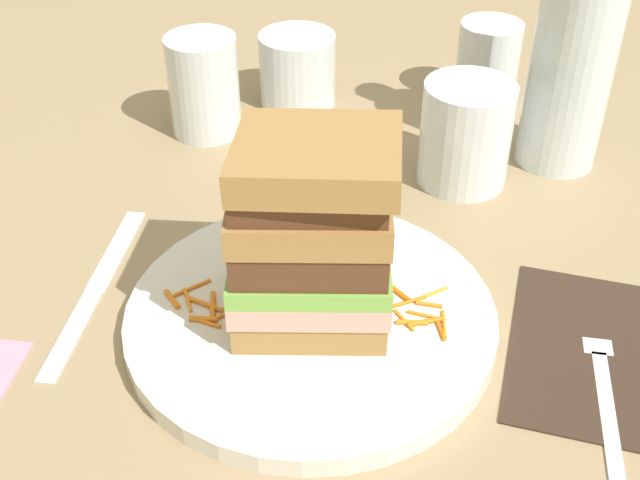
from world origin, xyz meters
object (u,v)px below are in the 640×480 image
object	(u,v)px
fork	(603,372)
empty_tumbler_1	(297,69)
juice_glass	(465,141)
knife	(93,292)
water_bottle	(576,45)
empty_tumbler_0	(204,86)
empty_tumbler_2	(488,62)
sandwich	(311,233)
main_plate	(311,318)
napkin_dark	(599,352)

from	to	relation	value
fork	empty_tumbler_1	distance (m)	0.45
juice_glass	knife	bearing A→B (deg)	-139.06
water_bottle	empty_tumbler_0	size ratio (longest dim) A/B	2.60
knife	empty_tumbler_2	size ratio (longest dim) A/B	2.39
sandwich	water_bottle	size ratio (longest dim) A/B	0.56
fork	knife	world-z (taller)	fork
juice_glass	empty_tumbler_1	bearing A→B (deg)	147.86
main_plate	empty_tumbler_0	world-z (taller)	empty_tumbler_0
empty_tumbler_0	empty_tumbler_1	world-z (taller)	empty_tumbler_0
fork	water_bottle	world-z (taller)	water_bottle
empty_tumbler_2	fork	bearing A→B (deg)	-74.87
main_plate	fork	bearing A→B (deg)	-1.50
main_plate	empty_tumbler_0	xyz separation A→B (m)	(-0.17, 0.25, 0.04)
water_bottle	empty_tumbler_2	world-z (taller)	water_bottle
napkin_dark	fork	bearing A→B (deg)	-86.69
knife	empty_tumbler_0	distance (m)	0.26
water_bottle	empty_tumbler_2	distance (m)	0.15
empty_tumbler_1	napkin_dark	bearing A→B (deg)	-47.04
main_plate	juice_glass	world-z (taller)	juice_glass
main_plate	napkin_dark	size ratio (longest dim) A/B	1.61
napkin_dark	fork	size ratio (longest dim) A/B	0.99
main_plate	empty_tumbler_0	distance (m)	0.31
main_plate	napkin_dark	bearing A→B (deg)	4.80
fork	empty_tumbler_0	size ratio (longest dim) A/B	1.70
empty_tumbler_0	empty_tumbler_1	distance (m)	0.11
knife	water_bottle	bearing A→B (deg)	39.25
empty_tumbler_1	empty_tumbler_0	bearing A→B (deg)	-132.43
juice_glass	water_bottle	bearing A→B (deg)	33.49
empty_tumbler_0	main_plate	bearing A→B (deg)	-56.74
knife	juice_glass	bearing A→B (deg)	40.94
main_plate	juice_glass	size ratio (longest dim) A/B	2.82
sandwich	water_bottle	world-z (taller)	water_bottle
sandwich	fork	world-z (taller)	sandwich
juice_glass	water_bottle	xyz separation A→B (m)	(0.08, 0.05, 0.07)
sandwich	empty_tumbler_2	world-z (taller)	sandwich
fork	juice_glass	bearing A→B (deg)	117.06
main_plate	fork	size ratio (longest dim) A/B	1.59
sandwich	juice_glass	size ratio (longest dim) A/B	1.52
main_plate	knife	size ratio (longest dim) A/B	1.32
empty_tumbler_0	knife	bearing A→B (deg)	-90.42
empty_tumbler_0	napkin_dark	bearing A→B (deg)	-32.80
water_bottle	empty_tumbler_0	distance (m)	0.35
main_plate	water_bottle	xyz separation A→B (m)	(0.17, 0.28, 0.11)
napkin_dark	empty_tumbler_2	world-z (taller)	empty_tumbler_2
napkin_dark	knife	xyz separation A→B (m)	(-0.37, -0.02, 0.00)
main_plate	empty_tumbler_2	distance (m)	0.40
juice_glass	empty_tumbler_0	bearing A→B (deg)	172.34
knife	empty_tumbler_0	size ratio (longest dim) A/B	2.04
fork	juice_glass	xyz separation A→B (m)	(-0.12, 0.23, 0.04)
empty_tumbler_0	sandwich	bearing A→B (deg)	-56.64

